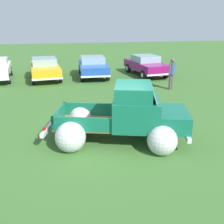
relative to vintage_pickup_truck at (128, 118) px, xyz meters
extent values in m
plane|color=#3D6B2D|center=(-0.37, 0.11, -0.76)|extent=(80.00, 80.00, 0.00)
cylinder|color=black|center=(1.26, 0.53, -0.38)|extent=(0.79, 0.43, 0.76)
cylinder|color=silver|center=(1.26, 0.53, -0.38)|extent=(0.39, 0.32, 0.34)
cylinder|color=black|center=(0.77, -1.13, -0.38)|extent=(0.79, 0.43, 0.76)
cylinder|color=silver|center=(0.77, -1.13, -0.38)|extent=(0.39, 0.32, 0.34)
cylinder|color=black|center=(-1.42, 1.33, -0.38)|extent=(0.79, 0.43, 0.76)
cylinder|color=silver|center=(-1.42, 1.33, -0.38)|extent=(0.39, 0.32, 0.34)
cylinder|color=black|center=(-1.91, -0.34, -0.38)|extent=(0.79, 0.43, 0.76)
cylinder|color=silver|center=(-1.91, -0.34, -0.38)|extent=(0.39, 0.32, 0.34)
sphere|color=silver|center=(-1.41, 1.37, -0.32)|extent=(1.19, 1.19, 0.96)
sphere|color=silver|center=(-1.93, -0.39, -0.32)|extent=(1.19, 1.19, 0.96)
cube|color=olive|center=(-1.28, 0.38, -0.22)|extent=(2.40, 2.06, 0.04)
cube|color=#14664C|center=(-1.08, 1.08, 0.01)|extent=(1.99, 0.66, 0.50)
cube|color=#14664C|center=(-1.49, -0.32, 0.01)|extent=(1.99, 0.66, 0.50)
cube|color=#14664C|center=(-0.34, 0.10, 0.01)|extent=(0.51, 1.50, 0.50)
cube|color=#14664C|center=(-2.23, 0.66, 0.01)|extent=(0.51, 1.50, 0.50)
cube|color=#14664C|center=(0.25, -0.07, 0.24)|extent=(1.87, 2.04, 0.95)
cube|color=#14664C|center=(0.16, -0.05, 0.94)|extent=(1.54, 1.80, 0.45)
cube|color=#8CADB7|center=(0.77, -0.23, 0.92)|extent=(0.56, 1.44, 0.38)
cube|color=#14664C|center=(1.26, -0.37, 0.04)|extent=(1.66, 1.91, 0.55)
sphere|color=silver|center=(1.27, 0.56, -0.34)|extent=(1.14, 1.14, 0.92)
sphere|color=silver|center=(0.76, -1.16, -0.34)|extent=(1.14, 1.14, 0.92)
cube|color=silver|center=(-2.52, 0.74, -0.30)|extent=(0.67, 1.93, 0.14)
cube|color=silver|center=(1.78, -0.52, -0.30)|extent=(0.67, 1.93, 0.14)
sphere|color=red|center=(-2.26, 1.49, -0.12)|extent=(0.14, 0.14, 0.11)
sphere|color=red|center=(-2.71, -0.03, -0.12)|extent=(0.14, 0.14, 0.11)
cylinder|color=black|center=(-5.30, 9.38, -0.43)|extent=(0.27, 0.68, 0.66)
cylinder|color=silver|center=(-5.30, 9.38, -0.43)|extent=(0.24, 0.32, 0.30)
cylinder|color=black|center=(-5.60, 12.15, -0.43)|extent=(0.27, 0.68, 0.66)
cylinder|color=silver|center=(-5.60, 12.15, -0.43)|extent=(0.24, 0.32, 0.30)
cylinder|color=black|center=(-2.08, 9.03, -0.43)|extent=(0.26, 0.68, 0.66)
cylinder|color=silver|center=(-2.08, 9.03, -0.43)|extent=(0.24, 0.32, 0.30)
cylinder|color=black|center=(-3.76, 8.86, -0.43)|extent=(0.26, 0.68, 0.66)
cylinder|color=silver|center=(-3.76, 8.86, -0.43)|extent=(0.24, 0.32, 0.30)
cylinder|color=black|center=(-2.35, 11.81, -0.43)|extent=(0.26, 0.68, 0.66)
cylinder|color=silver|center=(-2.35, 11.81, -0.43)|extent=(0.24, 0.32, 0.30)
cylinder|color=black|center=(-4.03, 11.65, -0.43)|extent=(0.26, 0.68, 0.66)
cylinder|color=silver|center=(-4.03, 11.65, -0.43)|extent=(0.24, 0.32, 0.30)
cube|color=#F2A819|center=(-3.05, 10.34, -0.05)|extent=(2.22, 4.52, 0.55)
cube|color=#8CADB7|center=(-3.07, 10.51, 0.45)|extent=(1.73, 1.98, 0.45)
cube|color=silver|center=(-3.26, 12.47, -0.31)|extent=(1.87, 0.28, 0.12)
cube|color=silver|center=(-2.85, 8.20, -0.31)|extent=(1.87, 0.28, 0.12)
cylinder|color=black|center=(1.06, 9.01, -0.43)|extent=(0.23, 0.67, 0.66)
cylinder|color=silver|center=(1.06, 9.01, -0.43)|extent=(0.23, 0.31, 0.30)
cylinder|color=black|center=(-0.67, 9.10, -0.43)|extent=(0.23, 0.67, 0.66)
cylinder|color=silver|center=(-0.67, 9.10, -0.43)|extent=(0.23, 0.31, 0.30)
cylinder|color=black|center=(1.19, 11.72, -0.43)|extent=(0.23, 0.67, 0.66)
cylinder|color=silver|center=(1.19, 11.72, -0.43)|extent=(0.23, 0.31, 0.30)
cylinder|color=black|center=(-0.54, 11.80, -0.43)|extent=(0.23, 0.67, 0.66)
cylinder|color=silver|center=(-0.54, 11.80, -0.43)|extent=(0.23, 0.31, 0.30)
cube|color=blue|center=(0.26, 10.41, -0.05)|extent=(2.06, 4.31, 0.55)
cube|color=#8CADB7|center=(0.27, 10.58, 0.45)|extent=(1.70, 1.85, 0.45)
cube|color=silver|center=(0.36, 12.48, -0.31)|extent=(1.92, 0.19, 0.12)
cube|color=silver|center=(0.16, 8.33, -0.31)|extent=(1.92, 0.19, 0.12)
cylinder|color=black|center=(5.18, 8.91, -0.43)|extent=(0.28, 0.68, 0.66)
cylinder|color=silver|center=(5.18, 8.91, -0.43)|extent=(0.25, 0.32, 0.30)
cylinder|color=black|center=(3.48, 8.71, -0.43)|extent=(0.28, 0.68, 0.66)
cylinder|color=silver|center=(3.48, 8.71, -0.43)|extent=(0.25, 0.32, 0.30)
cylinder|color=black|center=(4.86, 11.67, -0.43)|extent=(0.28, 0.68, 0.66)
cylinder|color=silver|center=(4.86, 11.67, -0.43)|extent=(0.25, 0.32, 0.30)
cylinder|color=black|center=(3.15, 11.47, -0.43)|extent=(0.28, 0.68, 0.66)
cylinder|color=silver|center=(3.15, 11.47, -0.43)|extent=(0.25, 0.32, 0.30)
cube|color=#8C1466|center=(4.17, 10.19, -0.05)|extent=(2.33, 4.53, 0.55)
cube|color=#8CADB7|center=(4.15, 10.36, 0.45)|extent=(1.80, 2.00, 0.45)
cube|color=silver|center=(3.92, 12.30, -0.31)|extent=(1.89, 0.32, 0.12)
cube|color=silver|center=(4.42, 8.07, -0.31)|extent=(1.89, 0.32, 0.12)
cylinder|color=#4C4742|center=(4.16, 5.90, -0.31)|extent=(0.21, 0.21, 0.88)
cylinder|color=#4C4742|center=(4.30, 5.99, -0.31)|extent=(0.21, 0.21, 0.88)
cylinder|color=#334C8C|center=(4.23, 5.94, 0.46)|extent=(0.47, 0.47, 0.66)
cylinder|color=brown|center=(4.05, 5.83, 0.49)|extent=(0.12, 0.12, 0.63)
cylinder|color=brown|center=(4.42, 6.06, 0.49)|extent=(0.12, 0.12, 0.63)
sphere|color=brown|center=(4.23, 5.94, 0.94)|extent=(0.33, 0.33, 0.24)
camera|label=1|loc=(-2.14, -7.61, 3.06)|focal=40.83mm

